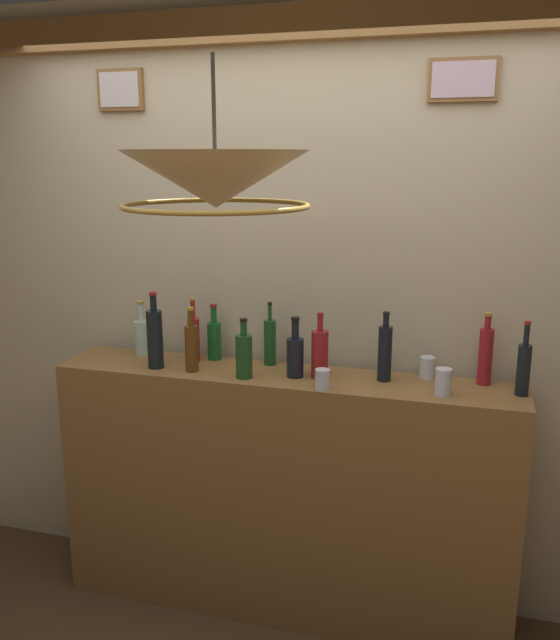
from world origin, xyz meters
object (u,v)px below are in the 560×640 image
at_px(liquor_bottle_mezcal, 192,346).
at_px(liquor_bottle_scotch, 244,355).
at_px(liquor_bottle_brandy, 485,355).
at_px(pendant_lamp, 215,181).
at_px(glass_tumbler_shot, 322,379).
at_px(liquor_bottle_tequila, 295,355).
at_px(liquor_bottle_whiskey, 524,367).
at_px(glass_tumbler_rocks, 443,382).
at_px(liquor_bottle_gin, 320,353).
at_px(liquor_bottle_bourbon, 194,338).
at_px(liquor_bottle_rye, 270,341).
at_px(liquor_bottle_vermouth, 155,337).
at_px(liquor_bottle_amaro, 385,352).
at_px(glass_tumbler_highball, 427,367).
at_px(liquor_bottle_rum, 142,336).
at_px(liquor_bottle_port, 214,339).

relative_size(liquor_bottle_mezcal, liquor_bottle_scotch, 1.11).
xyz_separation_m(liquor_bottle_brandy, pendant_lamp, (-0.82, -0.82, 0.70)).
bearing_deg(liquor_bottle_scotch, glass_tumbler_shot, -8.00).
height_order(liquor_bottle_tequila, glass_tumbler_shot, liquor_bottle_tequila).
distance_m(liquor_bottle_whiskey, pendant_lamp, 1.40).
height_order(glass_tumbler_rocks, pendant_lamp, pendant_lamp).
height_order(liquor_bottle_gin, glass_tumbler_shot, liquor_bottle_gin).
distance_m(liquor_bottle_tequila, glass_tumbler_rocks, 0.61).
xyz_separation_m(liquor_bottle_mezcal, liquor_bottle_whiskey, (1.35, 0.08, 0.00)).
bearing_deg(liquor_bottle_bourbon, liquor_bottle_rye, 7.64).
xyz_separation_m(liquor_bottle_vermouth, liquor_bottle_brandy, (1.38, 0.17, -0.01)).
bearing_deg(glass_tumbler_shot, liquor_bottle_scotch, 172.00).
relative_size(liquor_bottle_tequila, glass_tumbler_shot, 3.17).
bearing_deg(liquor_bottle_amaro, glass_tumbler_highball, 27.22).
bearing_deg(liquor_bottle_gin, liquor_bottle_amaro, 8.13).
height_order(liquor_bottle_vermouth, liquor_bottle_rum, liquor_bottle_vermouth).
distance_m(liquor_bottle_gin, pendant_lamp, 1.03).
height_order(liquor_bottle_mezcal, glass_tumbler_highball, liquor_bottle_mezcal).
xyz_separation_m(liquor_bottle_amaro, liquor_bottle_whiskey, (0.54, -0.03, -0.01)).
xyz_separation_m(liquor_bottle_mezcal, pendant_lamp, (0.38, -0.65, 0.72)).
relative_size(liquor_bottle_bourbon, liquor_bottle_port, 1.14).
relative_size(liquor_bottle_tequila, liquor_bottle_whiskey, 0.87).
distance_m(liquor_bottle_gin, liquor_bottle_scotch, 0.32).
xyz_separation_m(liquor_bottle_amaro, liquor_bottle_mezcal, (-0.81, -0.11, -0.01)).
bearing_deg(liquor_bottle_mezcal, liquor_bottle_rum, 153.14).
xyz_separation_m(liquor_bottle_bourbon, liquor_bottle_brandy, (1.26, 0.03, 0.01)).
bearing_deg(liquor_bottle_mezcal, liquor_bottle_bourbon, 109.81).
distance_m(liquor_bottle_gin, glass_tumbler_highball, 0.45).
distance_m(liquor_bottle_vermouth, liquor_bottle_whiskey, 1.52).
bearing_deg(liquor_bottle_brandy, liquor_bottle_vermouth, -172.96).
xyz_separation_m(liquor_bottle_bourbon, liquor_bottle_mezcal, (0.05, -0.14, 0.00)).
bearing_deg(liquor_bottle_scotch, pendant_lamp, -77.60).
xyz_separation_m(liquor_bottle_vermouth, liquor_bottle_gin, (0.72, 0.07, -0.03)).
bearing_deg(glass_tumbler_highball, liquor_bottle_mezcal, -168.92).
height_order(liquor_bottle_mezcal, glass_tumbler_rocks, liquor_bottle_mezcal).
distance_m(liquor_bottle_amaro, glass_tumbler_highball, 0.20).
bearing_deg(liquor_bottle_gin, liquor_bottle_bourbon, 173.19).
xyz_separation_m(liquor_bottle_rye, liquor_bottle_rum, (-0.61, -0.02, -0.01)).
xyz_separation_m(liquor_bottle_rum, pendant_lamp, (0.70, -0.81, 0.74)).
relative_size(liquor_bottle_mezcal, liquor_bottle_vermouth, 0.84).
height_order(liquor_bottle_mezcal, liquor_bottle_vermouth, liquor_bottle_vermouth).
bearing_deg(pendant_lamp, liquor_bottle_rye, 95.99).
relative_size(liquor_bottle_tequila, glass_tumbler_rocks, 2.43).
bearing_deg(liquor_bottle_port, liquor_bottle_tequila, -18.39).
height_order(liquor_bottle_brandy, glass_tumbler_shot, liquor_bottle_brandy).
bearing_deg(liquor_bottle_rum, liquor_bottle_whiskey, -2.83).
height_order(liquor_bottle_scotch, glass_tumbler_rocks, liquor_bottle_scotch).
height_order(liquor_bottle_rye, glass_tumbler_highball, liquor_bottle_rye).
height_order(liquor_bottle_rye, glass_tumbler_rocks, liquor_bottle_rye).
xyz_separation_m(liquor_bottle_amaro, glass_tumbler_highball, (0.17, 0.09, -0.08)).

